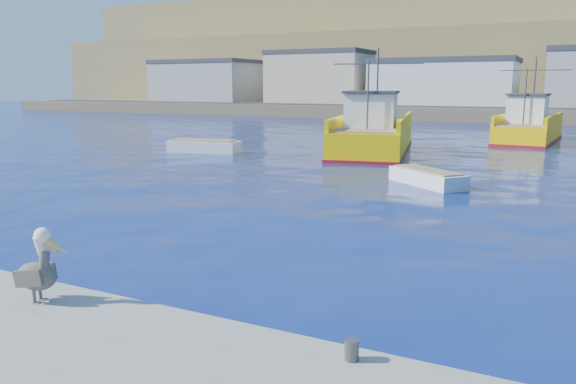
% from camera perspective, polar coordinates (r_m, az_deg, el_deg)
% --- Properties ---
extents(ground, '(260.00, 260.00, 0.00)m').
position_cam_1_polar(ground, '(12.36, -1.31, -9.33)').
color(ground, '#061850').
rests_on(ground, ground).
extents(dock_bollards, '(36.20, 0.20, 0.30)m').
position_cam_1_polar(dock_bollards, '(9.13, -8.14, -12.58)').
color(dock_bollards, '#4C4C4C').
rests_on(dock_bollards, dock).
extents(far_shore, '(200.00, 81.00, 24.00)m').
position_cam_1_polar(far_shore, '(119.67, 24.53, 12.14)').
color(far_shore, brown).
rests_on(far_shore, ground).
extents(trawler_yellow_a, '(6.76, 13.40, 6.71)m').
position_cam_1_polar(trawler_yellow_a, '(36.80, 8.67, 5.81)').
color(trawler_yellow_a, '#FECB02').
rests_on(trawler_yellow_a, ground).
extents(trawler_yellow_b, '(5.11, 11.05, 6.45)m').
position_cam_1_polar(trawler_yellow_b, '(46.80, 23.24, 5.98)').
color(trawler_yellow_b, '#FECB02').
rests_on(trawler_yellow_b, ground).
extents(skiff_left, '(4.78, 2.34, 1.00)m').
position_cam_1_polar(skiff_left, '(36.46, -8.52, 4.50)').
color(skiff_left, silver).
rests_on(skiff_left, ground).
extents(skiff_mid, '(3.81, 3.46, 0.83)m').
position_cam_1_polar(skiff_mid, '(24.98, 13.95, 1.31)').
color(skiff_mid, silver).
rests_on(skiff_mid, ground).
extents(pelican, '(1.10, 0.59, 1.35)m').
position_cam_1_polar(pelican, '(10.81, -24.05, -7.27)').
color(pelican, '#595451').
rests_on(pelican, dock).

